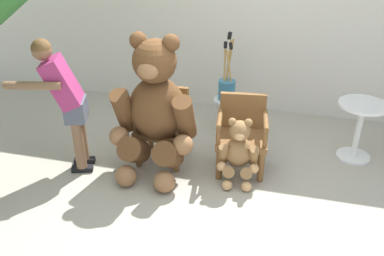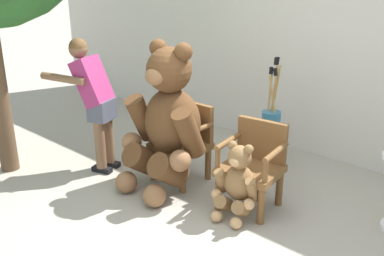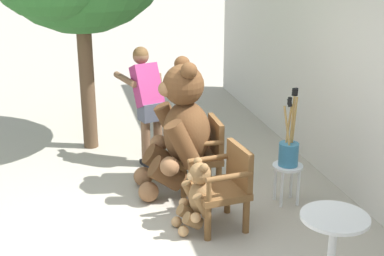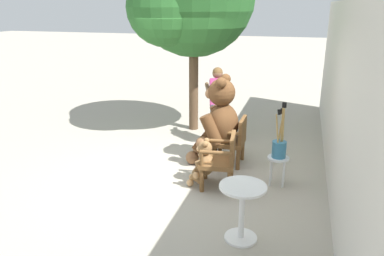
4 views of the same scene
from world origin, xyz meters
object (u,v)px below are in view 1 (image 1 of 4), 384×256
at_px(wooden_chair_left, 163,123).
at_px(teddy_bear_small, 239,152).
at_px(person_visitor, 64,96).
at_px(white_stool, 226,106).
at_px(brush_bucket, 227,86).
at_px(teddy_bear_large, 155,108).
at_px(wooden_chair_right, 242,132).
at_px(round_side_table, 359,125).

height_order(wooden_chair_left, teddy_bear_small, wooden_chair_left).
height_order(person_visitor, white_stool, person_visitor).
relative_size(teddy_bear_small, brush_bucket, 0.85).
bearing_deg(wooden_chair_left, teddy_bear_large, -90.21).
xyz_separation_m(teddy_bear_small, person_visitor, (-1.88, -0.21, 0.55)).
xyz_separation_m(person_visitor, white_stool, (1.54, 1.33, -0.56)).
relative_size(wooden_chair_left, person_visitor, 0.56).
distance_m(teddy_bear_small, person_visitor, 1.97).
xyz_separation_m(wooden_chair_right, white_stool, (-0.33, 0.84, -0.11)).
xyz_separation_m(wooden_chair_left, teddy_bear_large, (-0.00, -0.27, 0.32)).
xyz_separation_m(teddy_bear_large, brush_bucket, (0.60, 1.11, -0.13)).
bearing_deg(teddy_bear_large, wooden_chair_right, 16.04).
height_order(wooden_chair_right, white_stool, wooden_chair_right).
bearing_deg(person_visitor, white_stool, 40.80).
height_order(brush_bucket, round_side_table, brush_bucket).
relative_size(wooden_chair_right, teddy_bear_large, 0.54).
height_order(teddy_bear_small, brush_bucket, brush_bucket).
relative_size(teddy_bear_small, round_side_table, 1.05).
relative_size(teddy_bear_small, person_visitor, 0.49).
relative_size(teddy_bear_large, round_side_table, 2.20).
distance_m(wooden_chair_left, teddy_bear_large, 0.41).
relative_size(brush_bucket, round_side_table, 1.23).
bearing_deg(round_side_table, teddy_bear_large, -160.22).
bearing_deg(teddy_bear_large, person_visitor, -166.50).
xyz_separation_m(brush_bucket, round_side_table, (1.64, -0.30, -0.20)).
xyz_separation_m(white_stool, brush_bucket, (0.00, 0.00, 0.29)).
distance_m(wooden_chair_left, person_visitor, 1.16).
bearing_deg(person_visitor, wooden_chair_right, 14.77).
distance_m(wooden_chair_right, round_side_table, 1.42).
relative_size(white_stool, brush_bucket, 0.52).
bearing_deg(round_side_table, wooden_chair_right, -157.66).
distance_m(teddy_bear_large, person_visitor, 0.98).
bearing_deg(teddy_bear_small, white_stool, 106.87).
distance_m(teddy_bear_large, white_stool, 1.33).
distance_m(teddy_bear_large, round_side_table, 2.40).
xyz_separation_m(wooden_chair_right, person_visitor, (-1.87, -0.49, 0.45)).
bearing_deg(person_visitor, wooden_chair_left, 27.61).
bearing_deg(teddy_bear_small, wooden_chair_right, 92.67).
xyz_separation_m(teddy_bear_large, teddy_bear_small, (0.94, -0.02, -0.41)).
xyz_separation_m(teddy_bear_large, white_stool, (0.60, 1.11, -0.42)).
height_order(wooden_chair_right, brush_bucket, brush_bucket).
bearing_deg(teddy_bear_small, wooden_chair_left, 163.29).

